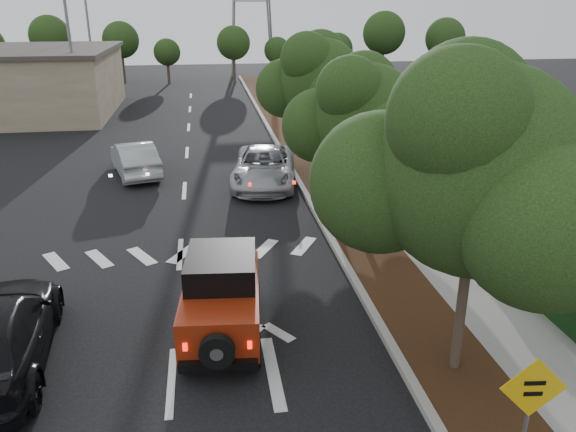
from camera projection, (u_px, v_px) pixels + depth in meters
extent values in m
plane|color=black|center=(171.00, 381.00, 10.96)|extent=(120.00, 120.00, 0.00)
cube|color=#9E9B93|center=(300.00, 183.00, 22.66)|extent=(0.20, 70.00, 0.15)
cube|color=black|center=(324.00, 183.00, 22.80)|extent=(1.80, 70.00, 0.12)
cube|color=gray|center=(369.00, 180.00, 23.07)|extent=(2.00, 70.00, 0.12)
cube|color=black|center=(402.00, 171.00, 23.14)|extent=(0.80, 70.00, 0.80)
cylinder|color=black|center=(196.00, 297.00, 13.34)|extent=(0.31, 0.73, 0.71)
cylinder|color=black|center=(254.00, 296.00, 13.42)|extent=(0.31, 0.73, 0.71)
cylinder|color=black|center=(185.00, 352.00, 11.25)|extent=(0.31, 0.73, 0.71)
cylinder|color=black|center=(255.00, 350.00, 11.33)|extent=(0.31, 0.73, 0.71)
cube|color=maroon|center=(222.00, 302.00, 12.16)|extent=(1.90, 3.43, 0.89)
cube|color=black|center=(221.00, 266.00, 12.15)|extent=(1.63, 1.94, 0.57)
cube|color=maroon|center=(225.00, 278.00, 13.36)|extent=(1.49, 1.05, 0.73)
cube|color=black|center=(218.00, 366.00, 10.70)|extent=(1.53, 0.30, 0.20)
cylinder|color=black|center=(217.00, 352.00, 10.44)|extent=(0.69, 0.26, 0.68)
cube|color=#FF190C|center=(185.00, 347.00, 10.57)|extent=(0.09, 0.04, 0.16)
cube|color=#FF190C|center=(250.00, 345.00, 10.64)|extent=(0.09, 0.04, 0.16)
imported|color=#ACAEB4|center=(264.00, 167.00, 22.52)|extent=(3.21, 5.54, 1.45)
imported|color=#A7ABAF|center=(135.00, 159.00, 23.78)|extent=(2.60, 4.59, 1.43)
imported|color=#9B9CA2|center=(52.00, 116.00, 32.74)|extent=(4.24, 1.84, 1.42)
cylinder|color=slate|center=(526.00, 423.00, 8.34)|extent=(0.07, 0.07, 1.95)
cube|color=#E5AF0C|center=(534.00, 388.00, 8.08)|extent=(0.99, 0.13, 1.00)
cube|color=black|center=(535.00, 383.00, 8.03)|extent=(0.31, 0.04, 0.07)
cube|color=black|center=(533.00, 394.00, 8.09)|extent=(0.28, 0.04, 0.07)
cylinder|color=brown|center=(481.00, 256.00, 15.29)|extent=(0.67, 0.67, 0.63)
sphere|color=black|center=(484.00, 236.00, 15.08)|extent=(0.78, 0.78, 0.78)
imported|color=black|center=(484.00, 233.00, 15.04)|extent=(0.71, 0.62, 0.74)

